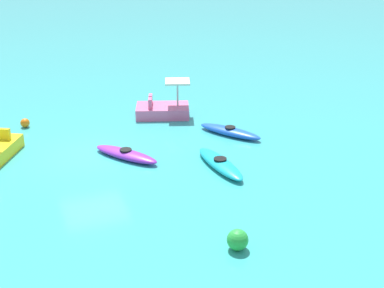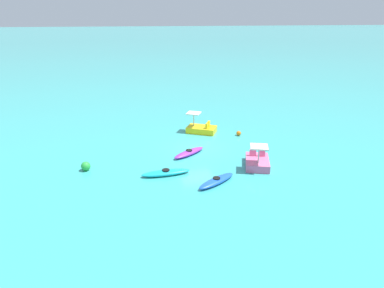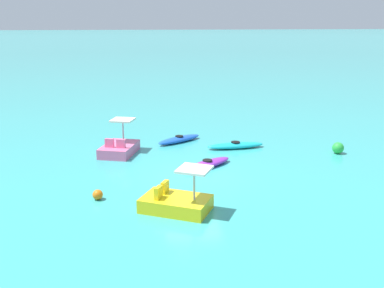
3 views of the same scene
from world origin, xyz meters
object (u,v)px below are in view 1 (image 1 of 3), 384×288
at_px(pedal_boat_pink, 163,109).
at_px(buoy_orange, 25,123).
at_px(kayak_blue, 230,131).
at_px(kayak_purple, 126,154).
at_px(buoy_green, 238,240).
at_px(kayak_cyan, 220,164).

relative_size(pedal_boat_pink, buoy_orange, 6.97).
relative_size(kayak_blue, kayak_purple, 1.02).
height_order(kayak_blue, buoy_orange, buoy_orange).
xyz_separation_m(kayak_blue, buoy_green, (3.33, 7.85, 0.13)).
bearing_deg(kayak_blue, buoy_green, 67.00).
relative_size(buoy_green, buoy_orange, 1.50).
bearing_deg(kayak_cyan, pedal_boat_pink, -87.97).
distance_m(kayak_purple, buoy_orange, 5.83).
bearing_deg(kayak_cyan, buoy_green, 71.75).
xyz_separation_m(kayak_purple, pedal_boat_pink, (-2.78, -4.10, 0.17)).
relative_size(kayak_cyan, buoy_green, 5.28).
height_order(buoy_green, buoy_orange, buoy_green).
distance_m(kayak_cyan, buoy_orange, 9.30).
bearing_deg(pedal_boat_pink, kayak_cyan, 92.03).
bearing_deg(buoy_orange, kayak_blue, 153.41).
height_order(kayak_blue, kayak_cyan, same).
relative_size(kayak_purple, buoy_orange, 6.96).
bearing_deg(buoy_green, kayak_cyan, -108.25).
bearing_deg(kayak_purple, kayak_blue, -170.15).
relative_size(kayak_blue, kayak_cyan, 0.90).
distance_m(pedal_boat_pink, buoy_green, 11.23).
distance_m(kayak_cyan, buoy_green, 5.27).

